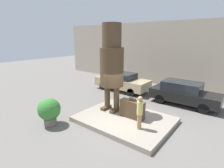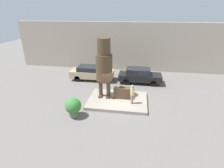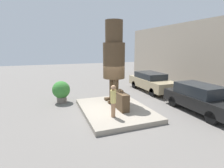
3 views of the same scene
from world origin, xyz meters
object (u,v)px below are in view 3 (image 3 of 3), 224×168
at_px(parked_car_tan, 151,81).
at_px(giant_suitcase, 121,101).
at_px(parked_car_black, 200,98).
at_px(tourist, 113,100).
at_px(statue_figure, 114,56).
at_px(planter_pot, 61,91).

bearing_deg(parked_car_tan, giant_suitcase, -49.32).
bearing_deg(giant_suitcase, parked_car_black, 71.79).
height_order(giant_suitcase, tourist, tourist).
bearing_deg(parked_car_black, statue_figure, -125.29).
relative_size(tourist, parked_car_tan, 0.35).
relative_size(tourist, planter_pot, 1.11).
distance_m(parked_car_tan, planter_pot, 7.30).
height_order(statue_figure, parked_car_tan, statue_figure).
bearing_deg(planter_pot, parked_car_tan, 94.81).
height_order(tourist, parked_car_black, tourist).
distance_m(tourist, parked_car_black, 5.06).
bearing_deg(parked_car_black, parked_car_tan, 178.53).
relative_size(tourist, parked_car_black, 0.37).
height_order(statue_figure, giant_suitcase, statue_figure).
distance_m(tourist, planter_pot, 4.56).
relative_size(giant_suitcase, parked_car_tan, 0.29).
distance_m(statue_figure, giant_suitcase, 2.82).
height_order(statue_figure, tourist, statue_figure).
xyz_separation_m(giant_suitcase, parked_car_black, (1.39, 4.23, 0.10)).
xyz_separation_m(tourist, parked_car_tan, (-4.64, 5.16, -0.30)).
relative_size(parked_car_tan, planter_pot, 3.21).
bearing_deg(tourist, statue_figure, 158.22).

